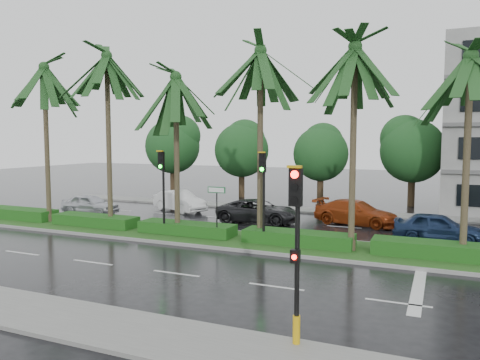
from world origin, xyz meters
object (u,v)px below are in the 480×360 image
at_px(street_sign, 217,200).
at_px(car_silver, 90,204).
at_px(signal_near, 296,248).
at_px(car_red, 356,213).
at_px(car_blue, 438,227).
at_px(signal_median_left, 162,180).
at_px(car_white, 180,201).
at_px(car_darkgrey, 258,211).

relative_size(street_sign, car_silver, 0.65).
relative_size(signal_near, car_silver, 1.09).
distance_m(car_red, car_blue, 5.40).
xyz_separation_m(signal_near, signal_median_left, (-10.00, 9.69, 0.49)).
distance_m(signal_median_left, car_white, 9.17).
xyz_separation_m(street_sign, car_darkgrey, (-0.10, 5.92, -1.42)).
bearing_deg(car_darkgrey, car_red, -76.66).
xyz_separation_m(signal_median_left, car_blue, (13.00, 4.74, -2.28)).
distance_m(signal_median_left, car_silver, 10.06).
relative_size(car_silver, car_red, 0.79).
xyz_separation_m(signal_near, street_sign, (-7.00, 9.87, -0.38)).
distance_m(street_sign, car_silver, 12.55).
bearing_deg(signal_median_left, street_sign, 3.47).
xyz_separation_m(signal_near, car_blue, (3.00, 14.43, -1.79)).
height_order(street_sign, car_darkgrey, street_sign).
xyz_separation_m(signal_near, car_red, (-1.50, 17.41, -1.77)).
distance_m(car_silver, car_white, 6.03).
height_order(signal_near, car_blue, signal_near).
bearing_deg(signal_near, street_sign, 125.34).
height_order(car_white, car_red, car_white).
xyz_separation_m(car_darkgrey, car_red, (5.60, 1.62, 0.03)).
bearing_deg(car_white, car_blue, -78.27).
bearing_deg(signal_median_left, signal_near, -44.09).
distance_m(signal_near, street_sign, 12.11).
bearing_deg(signal_near, car_white, 127.92).
height_order(signal_near, signal_median_left, signal_median_left).
xyz_separation_m(street_sign, car_white, (-6.81, 7.85, -1.39)).
distance_m(signal_median_left, car_darkgrey, 7.13).
xyz_separation_m(signal_median_left, car_white, (-3.81, 8.03, -2.27)).
height_order(signal_median_left, car_white, signal_median_left).
bearing_deg(car_white, street_sign, -116.26).
bearing_deg(car_darkgrey, signal_median_left, 151.80).
relative_size(street_sign, car_red, 0.52).
relative_size(car_white, car_red, 0.88).
distance_m(street_sign, car_darkgrey, 6.09).
bearing_deg(signal_near, car_red, 94.93).
height_order(car_darkgrey, car_blue, car_blue).
distance_m(signal_near, car_darkgrey, 17.40).
bearing_deg(car_darkgrey, car_blue, -100.44).
bearing_deg(car_darkgrey, signal_near, -158.56).
distance_m(car_silver, car_red, 17.49).
relative_size(car_silver, car_white, 0.90).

